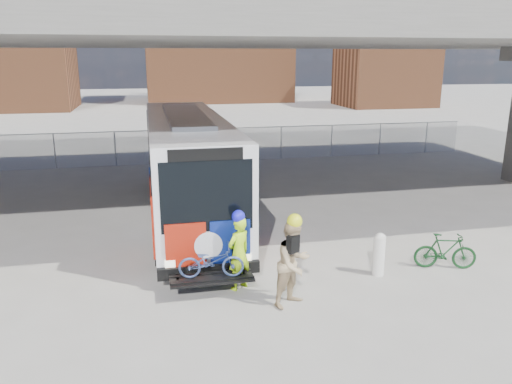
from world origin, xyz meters
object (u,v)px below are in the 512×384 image
object	(u,v)px
cyclist_tan	(294,262)
bollard	(379,253)
bike_parked	(445,251)
bus	(187,158)
cyclist_hivis	(239,251)

from	to	relation	value
cyclist_tan	bollard	bearing A→B (deg)	-9.20
cyclist_tan	bike_parked	xyz separation A→B (m)	(4.60, 1.07, -0.54)
bus	cyclist_tan	bearing A→B (deg)	-76.41
cyclist_hivis	cyclist_tan	distance (m)	1.52
cyclist_hivis	cyclist_tan	size ratio (longest dim) A/B	0.92
cyclist_hivis	bike_parked	world-z (taller)	cyclist_hivis
bollard	cyclist_tan	bearing A→B (deg)	-157.99
bus	bike_parked	size ratio (longest dim) A/B	7.80
cyclist_hivis	cyclist_tan	world-z (taller)	cyclist_tan
bus	cyclist_tan	xyz separation A→B (m)	(1.79, -7.41, -1.07)
cyclist_hivis	bus	bearing A→B (deg)	-117.23
bus	cyclist_tan	world-z (taller)	bus
cyclist_hivis	bike_parked	size ratio (longest dim) A/B	1.23
bus	bollard	bearing A→B (deg)	-54.95
bus	cyclist_hivis	distance (m)	6.47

